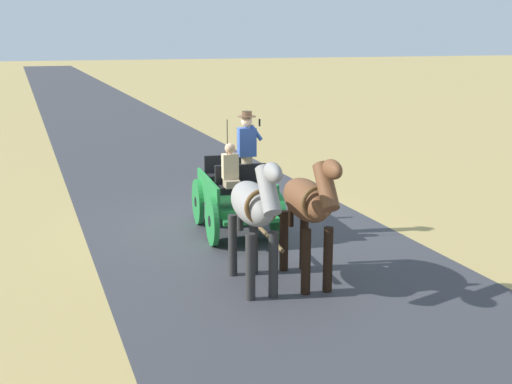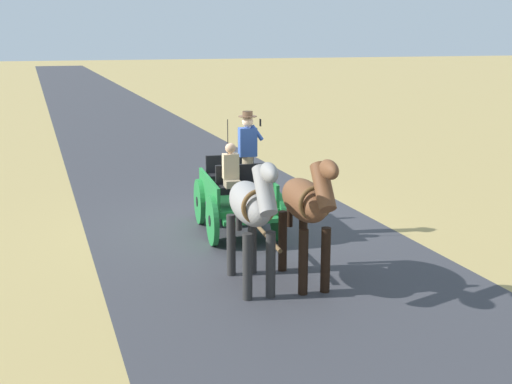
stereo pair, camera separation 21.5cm
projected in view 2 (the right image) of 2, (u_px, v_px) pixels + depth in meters
The scene contains 5 objects.
ground_plane at pixel (232, 224), 13.96m from camera, with size 200.00×200.00×0.00m, color tan.
road_surface at pixel (232, 224), 13.96m from camera, with size 6.07×160.00×0.01m, color #38383D.
horse_drawn_carriage at pixel (238, 194), 13.20m from camera, with size 1.61×4.52×2.50m.
horse_near_side at pixel (306, 204), 10.32m from camera, with size 0.67×2.14×2.21m.
horse_off_side at pixel (252, 208), 10.11m from camera, with size 0.66×2.13×2.21m.
Camera 2 is at (3.87, 12.86, 3.91)m, focal length 45.93 mm.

